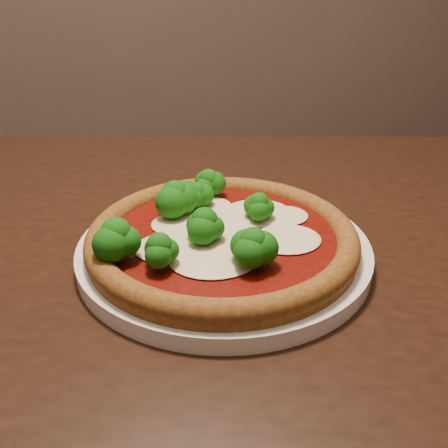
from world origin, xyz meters
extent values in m
cube|color=black|center=(0.07, -0.16, 0.73)|extent=(1.35, 0.99, 0.04)
cylinder|color=silver|center=(0.12, -0.23, 0.76)|extent=(0.31, 0.31, 0.02)
cylinder|color=brown|center=(0.11, -0.24, 0.77)|extent=(0.28, 0.28, 0.01)
torus|color=brown|center=(0.11, -0.24, 0.78)|extent=(0.29, 0.29, 0.02)
cylinder|color=#620B04|center=(0.11, -0.24, 0.78)|extent=(0.24, 0.24, 0.00)
ellipsoid|color=beige|center=(0.10, -0.29, 0.78)|extent=(0.09, 0.08, 0.01)
ellipsoid|color=beige|center=(0.10, -0.23, 0.78)|extent=(0.10, 0.09, 0.01)
ellipsoid|color=beige|center=(0.18, -0.27, 0.78)|extent=(0.07, 0.06, 0.01)
ellipsoid|color=beige|center=(0.07, -0.21, 0.78)|extent=(0.07, 0.06, 0.01)
ellipsoid|color=beige|center=(0.11, -0.17, 0.78)|extent=(0.06, 0.05, 0.00)
ellipsoid|color=beige|center=(0.05, -0.26, 0.78)|extent=(0.07, 0.06, 0.01)
ellipsoid|color=beige|center=(0.19, -0.22, 0.78)|extent=(0.06, 0.05, 0.00)
ellipsoid|color=beige|center=(0.16, -0.20, 0.78)|extent=(0.08, 0.07, 0.01)
ellipsoid|color=beige|center=(0.09, -0.16, 0.78)|extent=(0.04, 0.04, 0.00)
ellipsoid|color=#197813|center=(0.16, -0.22, 0.80)|extent=(0.04, 0.04, 0.03)
ellipsoid|color=#197813|center=(0.04, -0.29, 0.80)|extent=(0.04, 0.04, 0.04)
ellipsoid|color=#197813|center=(0.07, -0.19, 0.81)|extent=(0.05, 0.05, 0.04)
ellipsoid|color=#197813|center=(0.13, -0.31, 0.81)|extent=(0.05, 0.05, 0.04)
ellipsoid|color=#197813|center=(0.10, -0.18, 0.80)|extent=(0.04, 0.04, 0.03)
ellipsoid|color=#197813|center=(0.01, -0.27, 0.81)|extent=(0.05, 0.05, 0.04)
ellipsoid|color=#197813|center=(0.12, -0.15, 0.80)|extent=(0.04, 0.04, 0.04)
ellipsoid|color=#197813|center=(0.09, -0.26, 0.81)|extent=(0.05, 0.05, 0.04)
ellipsoid|color=#197813|center=(0.09, -0.16, 0.80)|extent=(0.03, 0.03, 0.03)
camera|label=1|loc=(0.02, -0.69, 1.03)|focal=40.00mm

